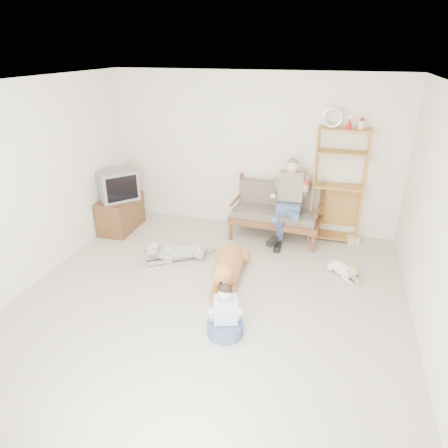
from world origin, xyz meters
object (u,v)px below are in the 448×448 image
(loveseat, at_px, (276,210))
(golden_retriever, at_px, (228,266))
(etagere, at_px, (338,185))
(tv_stand, at_px, (121,213))

(loveseat, relative_size, golden_retriever, 0.95)
(loveseat, relative_size, etagere, 0.70)
(loveseat, height_order, etagere, etagere)
(tv_stand, bearing_deg, golden_retriever, -25.97)
(golden_retriever, bearing_deg, tv_stand, 147.44)
(loveseat, distance_m, etagere, 1.09)
(etagere, bearing_deg, golden_retriever, -128.20)
(etagere, height_order, tv_stand, etagere)
(golden_retriever, bearing_deg, etagere, 44.83)
(etagere, xyz_separation_m, tv_stand, (-3.69, -0.65, -0.67))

